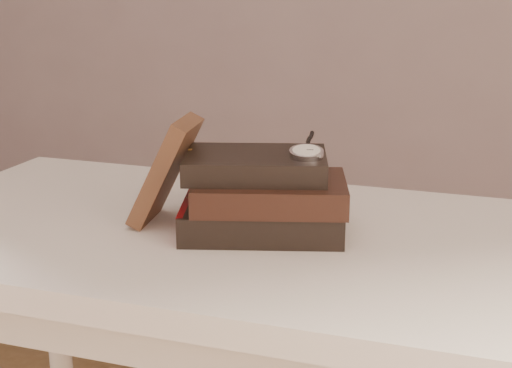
% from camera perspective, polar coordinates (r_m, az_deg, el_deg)
% --- Properties ---
extents(table, '(1.00, 0.60, 0.75)m').
position_cam_1_polar(table, '(1.23, -4.27, -7.09)').
color(table, silver).
rests_on(table, ground).
extents(book_stack, '(0.28, 0.23, 0.12)m').
position_cam_1_polar(book_stack, '(1.14, 0.55, -0.94)').
color(book_stack, black).
rests_on(book_stack, table).
extents(journal, '(0.12, 0.12, 0.17)m').
position_cam_1_polar(journal, '(1.19, -6.85, 1.02)').
color(journal, '#3E2418').
rests_on(journal, table).
extents(pocket_watch, '(0.06, 0.16, 0.02)m').
position_cam_1_polar(pocket_watch, '(1.12, 3.86, 2.49)').
color(pocket_watch, silver).
rests_on(pocket_watch, book_stack).
extents(eyeglasses, '(0.13, 0.14, 0.05)m').
position_cam_1_polar(eyeglasses, '(1.22, -3.40, 0.78)').
color(eyeglasses, silver).
rests_on(eyeglasses, book_stack).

